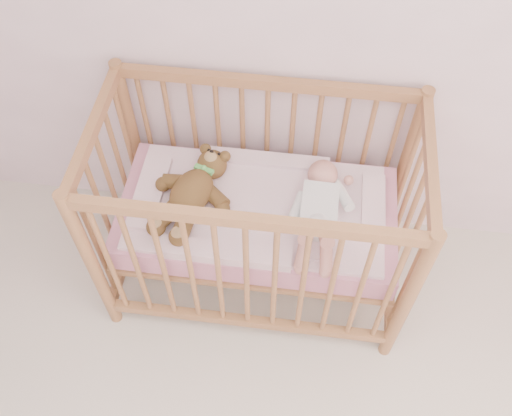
# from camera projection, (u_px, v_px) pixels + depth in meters

# --- Properties ---
(crib) EXTENTS (1.36, 0.76, 1.00)m
(crib) POSITION_uv_depth(u_px,v_px,m) (257.00, 215.00, 2.54)
(crib) COLOR #9E6743
(crib) RESTS_ON floor
(mattress) EXTENTS (1.22, 0.62, 0.13)m
(mattress) POSITION_uv_depth(u_px,v_px,m) (257.00, 217.00, 2.55)
(mattress) COLOR pink
(mattress) RESTS_ON crib
(blanket) EXTENTS (1.10, 0.58, 0.06)m
(blanket) POSITION_uv_depth(u_px,v_px,m) (257.00, 207.00, 2.49)
(blanket) COLOR #F7AABC
(blanket) RESTS_ON mattress
(baby) EXTENTS (0.30, 0.60, 0.14)m
(baby) POSITION_uv_depth(u_px,v_px,m) (319.00, 207.00, 2.40)
(baby) COLOR white
(baby) RESTS_ON blanket
(teddy_bear) EXTENTS (0.52, 0.62, 0.15)m
(teddy_bear) POSITION_uv_depth(u_px,v_px,m) (192.00, 192.00, 2.43)
(teddy_bear) COLOR brown
(teddy_bear) RESTS_ON blanket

